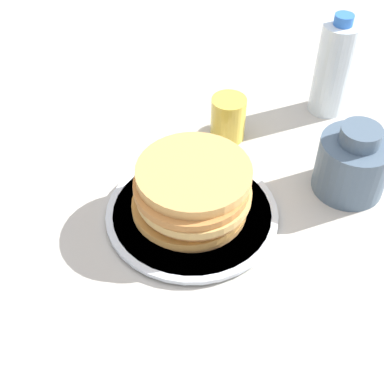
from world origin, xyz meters
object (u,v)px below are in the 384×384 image
object	(u,v)px
water_bottle_near	(333,68)
juice_glass	(228,118)
cream_jug	(353,163)
pancake_stack	(192,192)
plate	(192,213)

from	to	relation	value
water_bottle_near	juice_glass	bearing A→B (deg)	-50.48
cream_jug	water_bottle_near	size ratio (longest dim) A/B	0.63
juice_glass	cream_jug	distance (m)	0.23
cream_jug	pancake_stack	bearing A→B (deg)	-59.69
pancake_stack	juice_glass	size ratio (longest dim) A/B	2.28
pancake_stack	cream_jug	bearing A→B (deg)	120.31
cream_jug	plate	bearing A→B (deg)	-59.50
pancake_stack	juice_glass	xyz separation A→B (m)	(-0.21, 0.01, -0.01)
plate	juice_glass	bearing A→B (deg)	178.04
plate	water_bottle_near	size ratio (longest dim) A/B	1.38
juice_glass	water_bottle_near	world-z (taller)	water_bottle_near
cream_jug	juice_glass	bearing A→B (deg)	-108.65
juice_glass	water_bottle_near	size ratio (longest dim) A/B	0.42
plate	juice_glass	distance (m)	0.21
cream_jug	water_bottle_near	world-z (taller)	water_bottle_near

